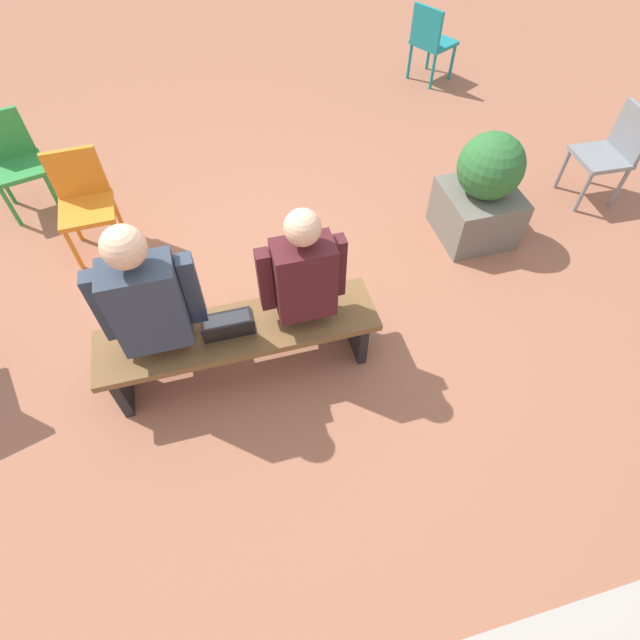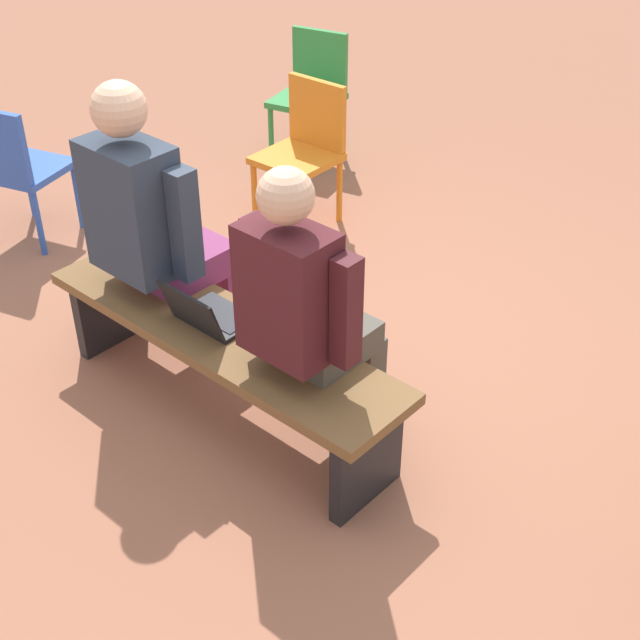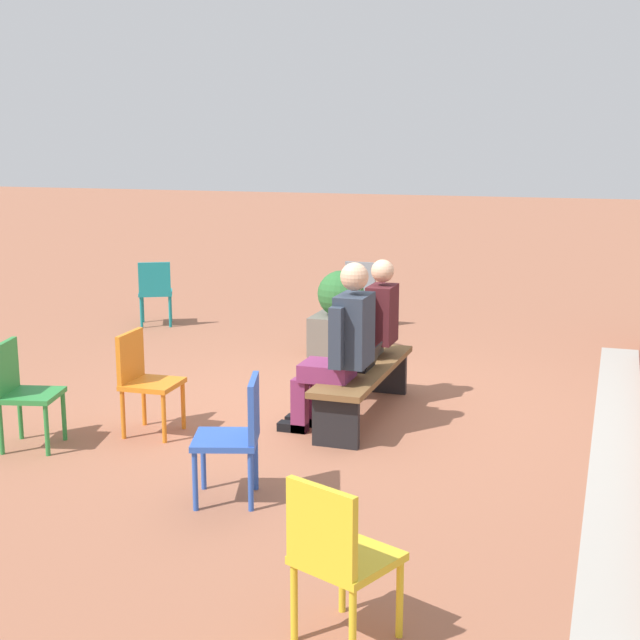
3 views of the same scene
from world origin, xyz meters
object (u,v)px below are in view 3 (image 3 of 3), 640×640
bench (364,378)px  plastic_chair_near_bench_left (357,292)px  person_student (370,327)px  laptop (364,363)px  plastic_chair_mid_courtyard (337,552)px  plastic_chair_near_bench_right (155,289)px  person_adult (341,344)px  plastic_chair_far_left (21,387)px  plastic_chair_foreground (237,431)px  planter (341,315)px  plastic_chair_far_right (144,376)px

bench → plastic_chair_near_bench_left: plastic_chair_near_bench_left is taller
person_student → laptop: person_student is taller
plastic_chair_mid_courtyard → plastic_chair_near_bench_right: (-6.28, -4.42, 0.00)m
person_adult → plastic_chair_far_left: person_adult is taller
plastic_chair_foreground → planter: 4.19m
plastic_chair_near_bench_left → plastic_chair_foreground: 5.53m
plastic_chair_far_right → laptop: bearing=119.7°
person_student → plastic_chair_mid_courtyard: person_student is taller
plastic_chair_near_bench_left → plastic_chair_foreground: same height
person_student → person_adult: size_ratio=0.94×
plastic_chair_far_right → plastic_chair_foreground: same height
laptop → plastic_chair_foreground: plastic_chair_foreground is taller
person_student → plastic_chair_far_left: person_student is taller
plastic_chair_far_right → plastic_chair_foreground: 1.64m
laptop → plastic_chair_near_bench_right: 4.60m
plastic_chair_foreground → plastic_chair_far_right: bearing=-128.7°
plastic_chair_far_right → plastic_chair_far_left: same height
bench → plastic_chair_near_bench_right: bearing=-128.4°
plastic_chair_foreground → planter: size_ratio=0.89×
plastic_chair_mid_courtyard → plastic_chair_far_right: size_ratio=1.00×
bench → plastic_chair_near_bench_right: size_ratio=2.14×
person_adult → plastic_chair_far_right: bearing=-71.2°
plastic_chair_foreground → plastic_chair_far_left: size_ratio=1.00×
plastic_chair_mid_courtyard → plastic_chair_far_left: bearing=-120.8°
plastic_chair_far_right → plastic_chair_near_bench_left: bearing=173.4°
person_adult → laptop: person_adult is taller
bench → plastic_chair_near_bench_left: size_ratio=2.14×
person_student → person_adult: 0.89m
plastic_chair_near_bench_left → plastic_chair_mid_courtyard: size_ratio=1.00×
plastic_chair_near_bench_right → planter: planter is taller
person_student → plastic_chair_foreground: size_ratio=1.58×
plastic_chair_far_right → planter: planter is taller
planter → plastic_chair_near_bench_right: bearing=-104.1°
plastic_chair_mid_courtyard → person_adult: bearing=-163.0°
bench → plastic_chair_foreground: plastic_chair_foreground is taller
plastic_chair_near_bench_right → planter: 2.78m
bench → planter: 2.33m
plastic_chair_mid_courtyard → plastic_chair_near_bench_right: same height
plastic_chair_near_bench_right → plastic_chair_near_bench_left: bearing=104.5°
plastic_chair_mid_courtyard → planter: size_ratio=0.89×
person_adult → plastic_chair_mid_courtyard: 3.15m
bench → laptop: bearing=12.2°
person_student → plastic_chair_far_right: (1.40, -1.52, -0.23)m
plastic_chair_near_bench_left → person_adult: bearing=14.3°
person_student → person_adult: (0.89, -0.01, 0.04)m
plastic_chair_foreground → planter: bearing=-172.1°
plastic_chair_near_bench_right → plastic_chair_foreground: size_ratio=1.00×
plastic_chair_mid_courtyard → planter: planter is taller
bench → planter: (-2.15, -0.88, 0.08)m
plastic_chair_near_bench_right → plastic_chair_foreground: (4.82, 3.27, 0.00)m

